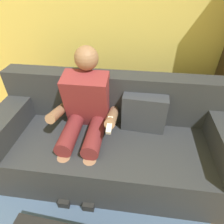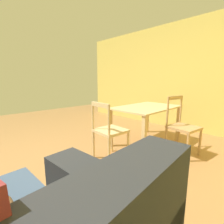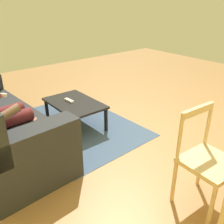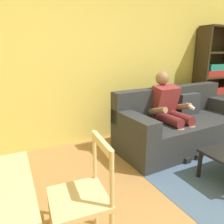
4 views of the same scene
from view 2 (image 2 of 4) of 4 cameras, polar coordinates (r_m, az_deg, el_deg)
The scene contains 5 objects.
ground_plane at distance 2.66m, azimuth -26.68°, elevation -17.28°, with size 8.97×8.97×0.00m, color #9E7042.
wall_side at distance 4.73m, azimuth 16.78°, elevation 11.60°, with size 0.12×5.26×2.61m, color #D2BE5D.
dining_table at distance 3.19m, azimuth 11.93°, elevation -0.06°, with size 1.32×0.84×0.72m.
dining_chair_near_wall at distance 2.92m, azimuth 23.26°, elevation -4.71°, with size 0.48×0.48×0.96m.
dining_chair_facing_couch at distance 2.49m, azimuth -1.01°, elevation -6.63°, with size 0.45×0.45×0.90m.
Camera 2 is at (0.66, 2.28, 1.20)m, focal length 26.19 mm.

